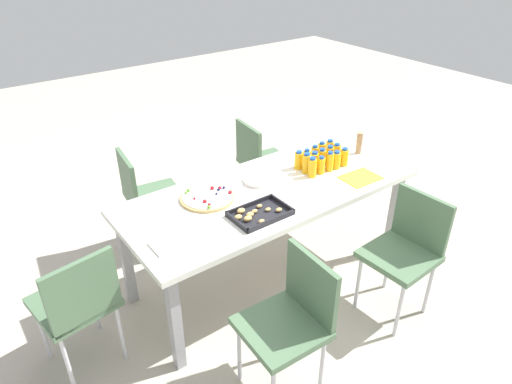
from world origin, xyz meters
TOP-DOWN VIEW (x-y plane):
  - ground_plane at (0.00, 0.00)m, footprint 12.00×12.00m
  - party_table at (0.00, 0.00)m, footprint 2.02×0.84m
  - chair_far_right at (0.48, 0.80)m, footprint 0.42×0.42m
  - chair_near_right at (0.56, -0.81)m, footprint 0.45×0.45m
  - chair_end at (1.34, 0.03)m, footprint 0.45×0.45m
  - chair_far_left at (-0.49, 0.77)m, footprint 0.42×0.42m
  - chair_near_left at (-0.49, -0.76)m, footprint 0.44×0.44m
  - juice_bottle_0 at (-0.64, -0.11)m, footprint 0.06×0.06m
  - juice_bottle_1 at (-0.56, -0.11)m, footprint 0.06×0.06m
  - juice_bottle_2 at (-0.49, -0.11)m, footprint 0.06×0.06m
  - juice_bottle_3 at (-0.41, -0.11)m, footprint 0.06×0.06m
  - juice_bottle_4 at (-0.34, -0.11)m, footprint 0.06×0.06m
  - juice_bottle_5 at (-0.64, -0.04)m, footprint 0.06×0.06m
  - juice_bottle_6 at (-0.56, -0.03)m, footprint 0.06×0.06m
  - juice_bottle_7 at (-0.48, -0.03)m, footprint 0.06×0.06m
  - juice_bottle_8 at (-0.42, -0.03)m, footprint 0.06×0.06m
  - juice_bottle_9 at (-0.34, -0.03)m, footprint 0.06×0.06m
  - juice_bottle_10 at (-0.64, 0.05)m, footprint 0.06×0.06m
  - juice_bottle_11 at (-0.56, 0.04)m, footprint 0.06×0.06m
  - juice_bottle_12 at (-0.49, 0.04)m, footprint 0.05×0.05m
  - juice_bottle_13 at (-0.42, 0.04)m, footprint 0.05×0.05m
  - juice_bottle_14 at (-0.33, 0.04)m, footprint 0.06×0.06m
  - fruit_pizza at (0.41, -0.14)m, footprint 0.35×0.35m
  - snack_tray at (0.27, 0.22)m, footprint 0.36×0.24m
  - plate_stack at (0.02, -0.12)m, footprint 0.19×0.19m
  - napkin_stack at (0.85, 0.16)m, footprint 0.15×0.15m
  - cardboard_tube at (-0.88, -0.03)m, footprint 0.04×0.04m
  - paper_folder at (-0.59, 0.25)m, footprint 0.27×0.21m

SIDE VIEW (x-z plane):
  - ground_plane at x=0.00m, z-range 0.00..0.00m
  - chair_far_right at x=0.48m, z-range 0.09..0.92m
  - chair_near_right at x=0.56m, z-range 0.09..0.92m
  - chair_end at x=1.34m, z-range 0.09..0.92m
  - chair_far_left at x=-0.49m, z-range 0.09..0.92m
  - chair_near_left at x=-0.49m, z-range 0.09..0.92m
  - party_table at x=0.00m, z-range 0.30..1.03m
  - paper_folder at x=-0.59m, z-range 0.73..0.73m
  - napkin_stack at x=0.85m, z-range 0.73..0.74m
  - plate_stack at x=0.02m, z-range 0.73..0.75m
  - fruit_pizza at x=0.41m, z-range 0.72..0.76m
  - snack_tray at x=0.27m, z-range 0.72..0.76m
  - juice_bottle_13 at x=-0.42m, z-range 0.72..0.86m
  - juice_bottle_3 at x=-0.41m, z-range 0.72..0.86m
  - juice_bottle_11 at x=-0.56m, z-range 0.72..0.86m
  - juice_bottle_4 at x=-0.34m, z-range 0.72..0.86m
  - juice_bottle_10 at x=-0.64m, z-range 0.72..0.86m
  - juice_bottle_8 at x=-0.42m, z-range 0.72..0.86m
  - juice_bottle_2 at x=-0.49m, z-range 0.72..0.86m
  - juice_bottle_5 at x=-0.64m, z-range 0.72..0.87m
  - juice_bottle_0 at x=-0.64m, z-range 0.72..0.87m
  - juice_bottle_14 at x=-0.33m, z-range 0.72..0.87m
  - juice_bottle_12 at x=-0.49m, z-range 0.72..0.87m
  - juice_bottle_7 at x=-0.48m, z-range 0.72..0.87m
  - juice_bottle_6 at x=-0.56m, z-range 0.72..0.87m
  - juice_bottle_1 at x=-0.56m, z-range 0.72..0.87m
  - juice_bottle_9 at x=-0.34m, z-range 0.72..0.87m
  - cardboard_tube at x=-0.88m, z-range 0.73..0.90m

